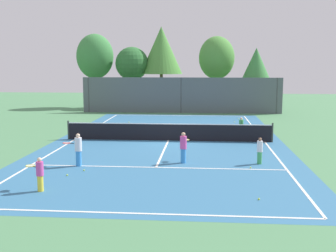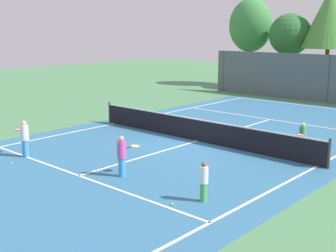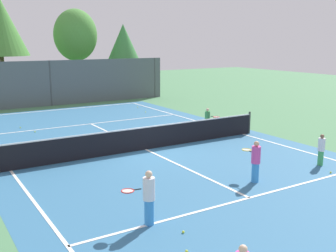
# 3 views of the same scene
# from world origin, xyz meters

# --- Properties ---
(ground_plane) EXTENTS (80.00, 80.00, 0.00)m
(ground_plane) POSITION_xyz_m (0.00, 0.00, 0.00)
(ground_plane) COLOR #4C8456
(court_surface) EXTENTS (13.00, 25.00, 0.01)m
(court_surface) POSITION_xyz_m (0.00, 0.00, 0.00)
(court_surface) COLOR teal
(court_surface) RESTS_ON ground_plane
(tennis_net) EXTENTS (11.90, 0.10, 1.10)m
(tennis_net) POSITION_xyz_m (0.00, 0.00, 0.51)
(tennis_net) COLOR #333833
(tennis_net) RESTS_ON ground_plane
(perimeter_fence) EXTENTS (18.00, 0.12, 3.20)m
(perimeter_fence) POSITION_xyz_m (0.00, 14.00, 1.60)
(perimeter_fence) COLOR #515B60
(perimeter_fence) RESTS_ON ground_plane
(tree_0) EXTENTS (3.44, 3.64, 7.06)m
(tree_0) POSITION_xyz_m (3.26, 17.67, 4.98)
(tree_0) COLOR brown
(tree_0) RESTS_ON ground_plane
(tree_3) EXTENTS (2.77, 2.77, 5.90)m
(tree_3) POSITION_xyz_m (6.90, 16.40, 4.32)
(tree_3) COLOR brown
(tree_3) RESTS_ON ground_plane
(player_0) EXTENTS (0.51, 0.85, 1.23)m
(player_0) POSITION_xyz_m (4.28, 1.28, 0.64)
(player_0) COLOR yellow
(player_0) RESTS_ON ground_plane
(player_1) EXTENTS (0.89, 0.42, 1.43)m
(player_1) POSITION_xyz_m (-3.40, -6.38, 0.74)
(player_1) COLOR #388CD8
(player_1) RESTS_ON ground_plane
(player_2) EXTENTS (0.43, 0.88, 1.39)m
(player_2) POSITION_xyz_m (1.12, -5.43, 0.72)
(player_2) COLOR #388CD8
(player_2) RESTS_ON ground_plane
(player_3) EXTENTS (0.25, 0.25, 1.19)m
(player_3) POSITION_xyz_m (4.49, -5.37, 0.61)
(player_3) COLOR #3FA559
(player_3) RESTS_ON ground_plane
(ball_crate) EXTENTS (0.45, 0.31, 0.43)m
(ball_crate) POSITION_xyz_m (-1.73, 1.26, 0.18)
(ball_crate) COLOR blue
(ball_crate) RESTS_ON ground_plane
(tennis_ball_0) EXTENTS (0.07, 0.07, 0.07)m
(tennis_ball_0) POSITION_xyz_m (4.84, 10.03, 0.03)
(tennis_ball_0) COLOR #CCE533
(tennis_ball_0) RESTS_ON ground_plane
(tennis_ball_1) EXTENTS (0.07, 0.07, 0.07)m
(tennis_ball_1) POSITION_xyz_m (2.78, 0.40, 0.03)
(tennis_ball_1) COLOR #CCE533
(tennis_ball_1) RESTS_ON ground_plane
(tennis_ball_2) EXTENTS (0.07, 0.07, 0.07)m
(tennis_ball_2) POSITION_xyz_m (4.37, 8.02, 0.03)
(tennis_ball_2) COLOR #CCE533
(tennis_ball_2) RESTS_ON ground_plane
(tennis_ball_3) EXTENTS (0.07, 0.07, 0.07)m
(tennis_ball_3) POSITION_xyz_m (-3.19, 5.88, 0.03)
(tennis_ball_3) COLOR #CCE533
(tennis_ball_3) RESTS_ON ground_plane
(tennis_ball_4) EXTENTS (0.07, 0.07, 0.07)m
(tennis_ball_4) POSITION_xyz_m (-3.60, 7.33, 0.03)
(tennis_ball_4) COLOR #CCE533
(tennis_ball_4) RESTS_ON ground_plane
(tennis_ball_5) EXTENTS (0.07, 0.07, 0.07)m
(tennis_ball_5) POSITION_xyz_m (-2.91, -7.23, 0.03)
(tennis_ball_5) COLOR #CCE533
(tennis_ball_5) RESTS_ON ground_plane
(tennis_ball_6) EXTENTS (0.07, 0.07, 0.07)m
(tennis_ball_6) POSITION_xyz_m (4.02, -6.19, 0.03)
(tennis_ball_6) COLOR #CCE533
(tennis_ball_6) RESTS_ON ground_plane
(tennis_ball_8) EXTENTS (0.07, 0.07, 0.07)m
(tennis_ball_8) POSITION_xyz_m (1.85, 0.66, 0.03)
(tennis_ball_8) COLOR #CCE533
(tennis_ball_8) RESTS_ON ground_plane
(tennis_ball_9) EXTENTS (0.07, 0.07, 0.07)m
(tennis_ball_9) POSITION_xyz_m (-3.36, -8.03, 0.03)
(tennis_ball_9) COLOR #CCE533
(tennis_ball_9) RESTS_ON ground_plane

